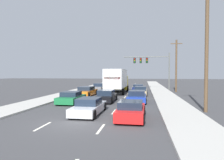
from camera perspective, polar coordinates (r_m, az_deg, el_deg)
ground_plane at (r=37.33m, az=2.54°, el=-2.72°), size 140.00×140.00×0.00m
sidewalk_right at (r=32.25m, az=13.64°, el=-3.39°), size 3.04×80.00×0.14m
sidewalk_left at (r=33.89m, az=-9.86°, el=-3.11°), size 3.04×80.00×0.14m
lane_markings at (r=33.80m, az=1.89°, el=-3.21°), size 3.54×57.00×0.01m
car_gray at (r=34.83m, az=-3.45°, el=-2.07°), size 2.01×4.75×1.33m
car_orange at (r=27.70m, az=-7.14°, el=-3.17°), size 2.15×4.71×1.24m
car_green at (r=21.19m, az=-11.19°, el=-4.87°), size 1.98×4.20×1.19m
box_truck at (r=30.74m, az=1.41°, el=0.13°), size 2.87×8.85×3.58m
car_black at (r=21.79m, az=-1.60°, el=-4.57°), size 1.90×4.23×1.26m
car_silver at (r=15.55m, az=-6.39°, el=-7.36°), size 1.89×4.66×1.20m
car_navy at (r=34.92m, az=7.33°, el=-2.19°), size 2.04×4.71×1.14m
car_tan at (r=28.63m, az=7.94°, el=-3.05°), size 1.90×4.36×1.22m
car_blue at (r=21.67m, az=6.92°, el=-4.66°), size 2.02×4.09×1.24m
car_red at (r=13.92m, az=5.29°, el=-8.39°), size 1.91×4.33×1.22m
traffic_signal_mast at (r=37.64m, az=9.98°, el=4.81°), size 8.12×0.69×6.65m
utility_pole_near at (r=17.73m, az=24.79°, el=8.65°), size 1.80×0.28×10.08m
utility_pole_mid at (r=34.30m, az=17.39°, el=3.95°), size 1.80×0.28×8.31m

